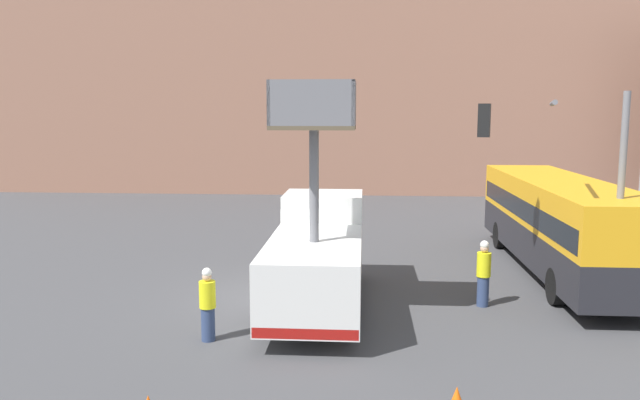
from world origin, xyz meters
TOP-DOWN VIEW (x-y plane):
  - ground_plane at (0.00, 0.00)m, footprint 120.00×120.00m
  - building_backdrop_far at (0.00, 27.43)m, footprint 44.00×10.00m
  - utility_truck at (1.10, -0.73)m, footprint 2.35×7.13m
  - city_bus at (8.76, 3.45)m, footprint 2.58×11.78m
  - traffic_light_pole at (7.65, -0.62)m, footprint 3.63×3.37m
  - road_worker_near_truck at (-1.25, -3.58)m, footprint 0.38×0.38m
  - road_worker_directing at (5.60, -0.47)m, footprint 0.38×0.38m

SIDE VIEW (x-z plane):
  - ground_plane at x=0.00m, z-range 0.00..0.00m
  - road_worker_near_truck at x=-1.25m, z-range -0.01..1.73m
  - road_worker_directing at x=5.60m, z-range 0.00..1.83m
  - utility_truck at x=1.10m, z-range -1.51..4.49m
  - city_bus at x=8.76m, z-range 0.27..3.35m
  - traffic_light_pole at x=7.65m, z-range 1.05..6.85m
  - building_backdrop_far at x=0.00m, z-range 0.00..17.26m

